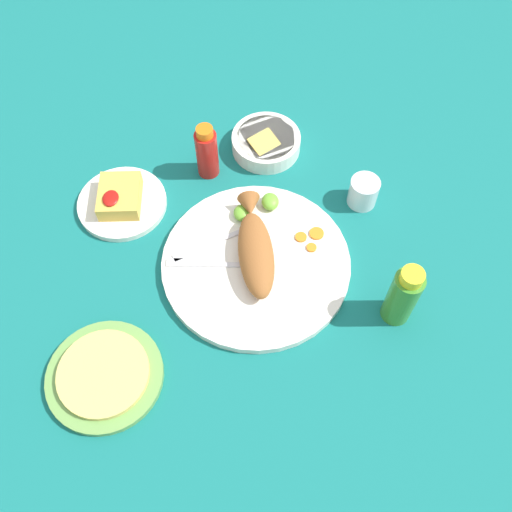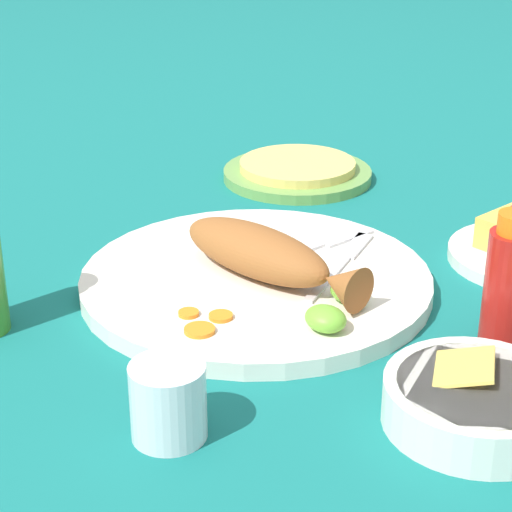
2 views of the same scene
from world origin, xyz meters
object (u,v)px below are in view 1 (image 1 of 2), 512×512
Objects in this scene: fork_near at (207,264)px; hot_sauce_bottle_green at (403,296)px; salt_cup at (363,193)px; fork_far at (211,244)px; tortilla_plate at (105,376)px; side_plate_fries at (122,203)px; guacamole_bowl at (266,142)px; fried_fish at (255,248)px; hot_sauce_bottle_red at (207,152)px; main_plate at (256,264)px.

fork_near is 1.21× the size of hot_sauce_bottle_green.
salt_cup is (-0.26, -0.03, -0.04)m from hot_sauce_bottle_green.
fork_far reaches higher than tortilla_plate.
fork_far is 0.94× the size of side_plate_fries.
fried_fish is at bearing -6.43° from guacamole_bowl.
salt_cup is 0.50m from side_plate_fries.
fork_far is 0.29m from guacamole_bowl.
fork_far is 1.15× the size of guacamole_bowl.
salt_cup is 0.34× the size of side_plate_fries.
fork_far is at bearing 2.22° from hot_sauce_bottle_red.
hot_sauce_bottle_red is 0.64× the size of tortilla_plate.
side_plate_fries is at bearing -90.49° from salt_cup.
fried_fish reaches higher than salt_cup.
main_plate is at bearing -56.35° from salt_cup.
fork_near is 0.33m from guacamole_bowl.
hot_sauce_bottle_red is at bearing 115.68° from side_plate_fries.
fried_fish is at bearing -58.93° from salt_cup.
side_plate_fries is (-0.11, -0.19, -0.01)m from fork_far.
guacamole_bowl is at bearing 174.07° from main_plate.
main_plate is at bearing 60.61° from side_plate_fries.
hot_sauce_bottle_green reaches higher than main_plate.
fried_fish is at bearing -175.25° from main_plate.
salt_cup is at bearing 89.51° from side_plate_fries.
hot_sauce_bottle_green is 1.01× the size of guacamole_bowl.
guacamole_bowl is at bearing -109.66° from fork_near.
fried_fish is at bearing 130.64° from tortilla_plate.
salt_cup is 0.31× the size of tortilla_plate.
main_plate is at bearing -113.18° from hot_sauce_bottle_green.
salt_cup is at bearing 52.25° from guacamole_bowl.
main_plate is at bearing 128.82° from tortilla_plate.
side_plate_fries is (-0.16, -0.28, -0.00)m from main_plate.
side_plate_fries is 0.90× the size of tortilla_plate.
fork_near is at bearing 140.26° from tortilla_plate.
tortilla_plate is (0.37, -0.50, -0.02)m from salt_cup.
hot_sauce_bottle_red is at bearing -162.20° from fried_fish.
fork_near reaches higher than side_plate_fries.
fork_near reaches higher than tortilla_plate.
hot_sauce_bottle_red is 0.15m from guacamole_bowl.
salt_cup is at bearing -151.46° from fork_near.
guacamole_bowl is (-0.26, 0.12, 0.00)m from fork_far.
hot_sauce_bottle_red reaches higher than guacamole_bowl.
main_plate is at bearing 21.63° from hot_sauce_bottle_red.
tortilla_plate is at bearing 52.88° from fork_near.
main_plate is 0.04m from fried_fish.
fork_near is at bearing -22.28° from guacamole_bowl.
fork_far is 0.33m from salt_cup.
hot_sauce_bottle_red reaches higher than tortilla_plate.
fork_far reaches higher than side_plate_fries.
fork_far reaches higher than main_plate.
fork_near is at bearing -106.60° from hot_sauce_bottle_green.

